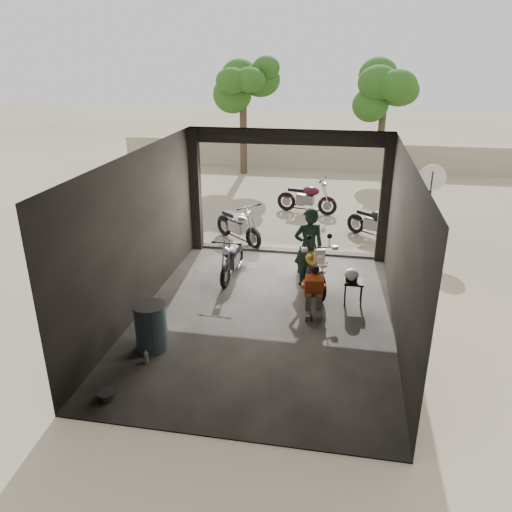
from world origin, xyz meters
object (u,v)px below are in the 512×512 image
(outside_bike_c, at_px, (375,220))
(rider, at_px, (308,248))
(helmet, at_px, (352,275))
(mechanic, at_px, (314,294))
(outside_bike_a, at_px, (238,222))
(main_bike, at_px, (311,263))
(outside_bike_b, at_px, (307,195))
(stool, at_px, (354,284))
(sign_post, at_px, (430,191))
(oil_drum, at_px, (151,328))
(left_bike, at_px, (232,256))

(outside_bike_c, xyz_separation_m, rider, (-1.59, -3.40, 0.36))
(outside_bike_c, height_order, helmet, outside_bike_c)
(mechanic, bearing_deg, outside_bike_a, 116.49)
(outside_bike_a, xyz_separation_m, mechanic, (2.36, -3.82, -0.10))
(main_bike, distance_m, outside_bike_b, 5.65)
(stool, height_order, helmet, helmet)
(sign_post, bearing_deg, outside_bike_a, -171.64)
(outside_bike_c, bearing_deg, main_bike, -166.51)
(mechanic, xyz_separation_m, helmet, (0.72, 0.60, 0.20))
(outside_bike_b, distance_m, oil_drum, 8.87)
(mechanic, distance_m, oil_drum, 3.22)
(mechanic, relative_size, stool, 1.78)
(main_bike, xyz_separation_m, rider, (-0.08, 0.11, 0.32))
(stool, bearing_deg, outside_bike_c, 82.10)
(outside_bike_b, bearing_deg, mechanic, -161.60)
(stool, height_order, oil_drum, oil_drum)
(outside_bike_a, height_order, rider, rider)
(rider, bearing_deg, stool, 122.29)
(left_bike, height_order, outside_bike_b, outside_bike_b)
(mechanic, distance_m, helmet, 0.95)
(main_bike, distance_m, sign_post, 4.69)
(mechanic, bearing_deg, oil_drum, -152.48)
(mechanic, relative_size, helmet, 3.18)
(outside_bike_b, bearing_deg, sign_post, -108.00)
(outside_bike_a, bearing_deg, oil_drum, -142.13)
(sign_post, bearing_deg, stool, -118.02)
(rider, distance_m, oil_drum, 4.02)
(main_bike, relative_size, outside_bike_c, 1.10)
(outside_bike_c, bearing_deg, sign_post, -49.84)
(stool, bearing_deg, oil_drum, -146.00)
(outside_bike_b, height_order, rider, rider)
(mechanic, bearing_deg, helmet, 34.78)
(left_bike, bearing_deg, oil_drum, -99.77)
(main_bike, xyz_separation_m, oil_drum, (-2.55, -3.02, -0.16))
(outside_bike_a, bearing_deg, outside_bike_c, -33.92)
(mechanic, relative_size, sign_post, 0.45)
(stool, bearing_deg, main_bike, 144.53)
(outside_bike_c, relative_size, helmet, 5.33)
(outside_bike_b, bearing_deg, left_bike, 178.99)
(mechanic, distance_m, stool, 0.99)
(main_bike, height_order, sign_post, sign_post)
(stool, bearing_deg, left_bike, 161.69)
(helmet, height_order, oil_drum, oil_drum)
(outside_bike_c, relative_size, mechanic, 1.68)
(outside_bike_b, relative_size, sign_post, 0.82)
(rider, xyz_separation_m, oil_drum, (-2.47, -3.13, -0.48))
(main_bike, height_order, helmet, main_bike)
(outside_bike_c, height_order, oil_drum, outside_bike_c)
(mechanic, xyz_separation_m, sign_post, (2.74, 4.87, 0.95))
(main_bike, bearing_deg, sign_post, 30.36)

